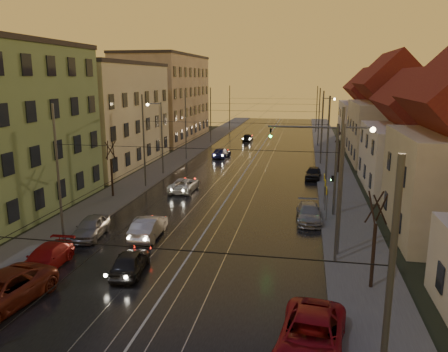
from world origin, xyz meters
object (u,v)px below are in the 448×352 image
Objects in this scene: street_lamp_2 at (159,131)px; street_lamp_1 at (347,178)px; parked_left_2 at (46,258)px; traffic_light_mast at (323,158)px; street_lamp_3 at (324,120)px; parked_right_0 at (311,337)px; driving_car_0 at (130,262)px; driving_car_2 at (184,185)px; driving_car_1 at (149,227)px; driving_car_3 at (221,153)px; parked_left_3 at (91,227)px; driving_car_4 at (248,137)px; parked_right_2 at (313,173)px; parked_right_1 at (309,213)px.

street_lamp_1 is at bearing -47.68° from street_lamp_2.
traffic_light_mast is at bearing 36.94° from parked_left_2.
street_lamp_2 is at bearing -138.69° from street_lamp_3.
street_lamp_2 is 34.39m from parked_right_0.
driving_car_0 is 0.84× the size of driving_car_2.
driving_car_1 reaches higher than driving_car_3.
street_lamp_2 is at bearing -76.46° from driving_car_1.
parked_left_3 is (-16.45, -35.66, -4.19)m from street_lamp_3.
street_lamp_1 is 1.97× the size of parked_left_3.
driving_car_4 is 52.33m from parked_left_2.
street_lamp_3 is 1.11× the size of traffic_light_mast.
traffic_light_mast reaches higher than driving_car_1.
parked_right_2 is at bearing -122.30° from driving_car_1.
parked_right_1 is at bearing 119.71° from driving_car_3.
parked_right_0 is at bearing 110.61° from driving_car_3.
traffic_light_mast is 1.63× the size of driving_car_1.
parked_left_3 reaches higher than driving_car_4.
street_lamp_1 is 7.93m from parked_right_1.
driving_car_1 is (-11.51, -6.95, -3.87)m from traffic_light_mast.
street_lamp_3 is at bearing 87.73° from traffic_light_mast.
driving_car_0 reaches higher than parked_left_2.
driving_car_4 is at bearing 101.11° from parked_right_1.
driving_car_0 reaches higher than parked_right_1.
street_lamp_2 reaches higher than traffic_light_mast.
driving_car_4 is (-10.91, 39.37, -3.94)m from traffic_light_mast.
driving_car_1 reaches higher than driving_car_4.
parked_right_2 is at bearing 91.76° from traffic_light_mast.
parked_right_2 is at bearing 2.66° from street_lamp_2.
street_lamp_2 is 2.11× the size of parked_right_2.
traffic_light_mast is 13.38m from parked_right_2.
street_lamp_3 reaches higher than driving_car_3.
driving_car_2 reaches higher than parked_left_2.
parked_right_1 is at bearing -87.48° from parked_right_2.
parked_right_0 is at bearing 131.00° from driving_car_1.
driving_car_0 is 6.76m from parked_left_3.
traffic_light_mast is at bearing 122.84° from driving_car_3.
street_lamp_1 is 49.05m from driving_car_4.
traffic_light_mast is 4.35m from parked_right_1.
parked_right_0 reaches higher than driving_car_3.
street_lamp_1 reaches higher than traffic_light_mast.
driving_car_2 is (-1.91, 17.67, -0.02)m from driving_car_0.
driving_car_0 is at bearing 96.80° from driving_car_1.
traffic_light_mast is (-1.11, -28.00, -0.29)m from street_lamp_3.
street_lamp_1 is at bearing -82.09° from traffic_light_mast.
driving_car_4 is 0.88× the size of parked_right_1.
driving_car_1 is 30.52m from driving_car_3.
driving_car_4 is 47.23m from parked_left_3.
parked_right_0 is (9.72, -5.58, 0.09)m from driving_car_0.
driving_car_0 is at bearing 156.63° from parked_right_0.
street_lamp_2 is 20.89m from traffic_light_mast.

